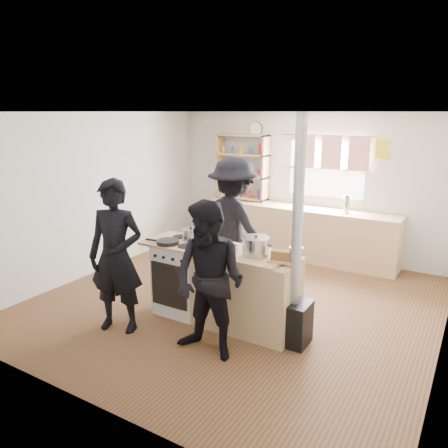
% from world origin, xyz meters
% --- Properties ---
extents(ground, '(5.00, 5.00, 0.01)m').
position_xyz_m(ground, '(0.00, 0.00, -0.01)').
color(ground, brown).
rests_on(ground, ground).
extents(back_counter, '(3.40, 0.55, 0.90)m').
position_xyz_m(back_counter, '(0.00, 2.22, 0.45)').
color(back_counter, tan).
rests_on(back_counter, ground).
extents(shelving_unit, '(1.00, 0.28, 1.20)m').
position_xyz_m(shelving_unit, '(-1.20, 2.34, 1.51)').
color(shelving_unit, tan).
rests_on(shelving_unit, back_counter).
extents(thermos, '(0.10, 0.10, 0.27)m').
position_xyz_m(thermos, '(0.81, 2.22, 1.04)').
color(thermos, silver).
rests_on(thermos, back_counter).
extents(cooking_island, '(1.97, 0.64, 0.93)m').
position_xyz_m(cooking_island, '(0.14, -0.55, 0.47)').
color(cooking_island, white).
rests_on(cooking_island, ground).
extents(skillet_greens, '(0.31, 0.31, 0.05)m').
position_xyz_m(skillet_greens, '(-0.55, -0.73, 0.96)').
color(skillet_greens, black).
rests_on(skillet_greens, cooking_island).
extents(roast_tray, '(0.35, 0.30, 0.06)m').
position_xyz_m(roast_tray, '(0.14, -0.58, 0.97)').
color(roast_tray, silver).
rests_on(roast_tray, cooking_island).
extents(stockpot_stove, '(0.22, 0.22, 0.18)m').
position_xyz_m(stockpot_stove, '(-0.39, -0.47, 1.01)').
color(stockpot_stove, silver).
rests_on(stockpot_stove, cooking_island).
extents(stockpot_counter, '(0.32, 0.32, 0.23)m').
position_xyz_m(stockpot_counter, '(0.56, -0.55, 1.04)').
color(stockpot_counter, '#B8B8BB').
rests_on(stockpot_counter, cooking_island).
extents(bread_board, '(0.32, 0.26, 0.12)m').
position_xyz_m(bread_board, '(0.90, -0.60, 0.98)').
color(bread_board, tan).
rests_on(bread_board, cooking_island).
extents(flue_heater, '(0.35, 0.35, 2.50)m').
position_xyz_m(flue_heater, '(1.07, -0.60, 0.65)').
color(flue_heater, black).
rests_on(flue_heater, ground).
extents(person_near_left, '(0.75, 0.61, 1.79)m').
position_xyz_m(person_near_left, '(-0.82, -1.34, 0.90)').
color(person_near_left, black).
rests_on(person_near_left, ground).
extents(person_near_right, '(0.83, 0.65, 1.66)m').
position_xyz_m(person_near_right, '(0.41, -1.27, 0.83)').
color(person_near_right, black).
rests_on(person_near_right, ground).
extents(person_far, '(1.37, 0.99, 1.90)m').
position_xyz_m(person_far, '(-0.26, 0.38, 0.95)').
color(person_far, black).
rests_on(person_far, ground).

